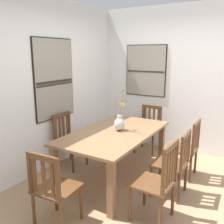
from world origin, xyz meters
TOP-DOWN VIEW (x-y plane):
  - ground_plane at (0.00, 0.00)m, footprint 6.40×6.40m
  - wall_back at (0.00, 1.86)m, footprint 6.40×0.12m
  - wall_side at (1.86, 0.00)m, footprint 0.12×6.40m
  - dining_table at (0.15, 0.67)m, footprint 1.79×1.01m
  - centerpiece_vase at (0.23, 0.64)m, footprint 0.31×0.23m
  - chair_0 at (0.16, -0.21)m, footprint 0.43×0.43m
  - chair_1 at (0.77, -0.20)m, footprint 0.43×0.43m
  - chair_2 at (0.16, 1.57)m, footprint 0.43×0.43m
  - chair_3 at (1.44, 0.67)m, footprint 0.42×0.42m
  - chair_4 at (-1.11, 0.69)m, footprint 0.44×0.44m
  - chair_5 at (-0.44, -0.22)m, footprint 0.44×0.44m
  - painting_on_back_wall at (0.14, 1.79)m, footprint 0.86×0.05m
  - painting_on_side_wall at (1.79, 0.92)m, footprint 0.05×0.83m

SIDE VIEW (x-z plane):
  - ground_plane at x=0.00m, z-range -0.03..0.00m
  - chair_3 at x=1.44m, z-range 0.03..0.89m
  - chair_4 at x=-1.11m, z-range 0.02..0.90m
  - chair_2 at x=0.16m, z-range 0.02..0.90m
  - chair_0 at x=0.16m, z-range 0.02..0.91m
  - chair_1 at x=0.77m, z-range 0.02..0.91m
  - chair_5 at x=-0.44m, z-range 0.02..0.96m
  - dining_table at x=0.15m, z-range 0.27..1.01m
  - centerpiece_vase at x=0.23m, z-range 0.52..1.19m
  - wall_back at x=0.00m, z-range 0.00..2.70m
  - wall_side at x=1.86m, z-range 0.00..2.70m
  - painting_on_back_wall at x=0.14m, z-range 0.80..2.07m
  - painting_on_side_wall at x=1.79m, z-range 1.01..2.00m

